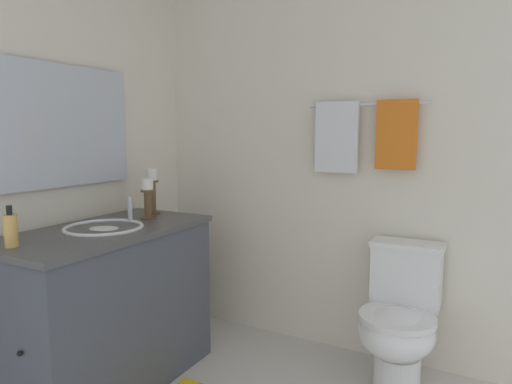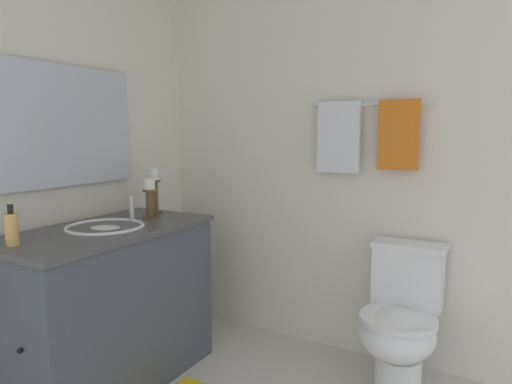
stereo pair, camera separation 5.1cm
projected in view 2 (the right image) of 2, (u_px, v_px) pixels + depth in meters
wall_back at (351, 153)px, 2.66m from camera, size 2.59×0.04×2.45m
wall_left at (36, 156)px, 2.30m from camera, size 0.04×2.30×2.45m
vanity_cabinet at (109, 307)px, 2.36m from camera, size 0.58×1.13×0.86m
sink_basin at (106, 235)px, 2.32m from camera, size 0.40×0.40×0.24m
mirror at (64, 126)px, 2.38m from camera, size 0.02×0.91×0.64m
candle_holder_tall at (154, 190)px, 2.71m from camera, size 0.09×0.09×0.27m
candle_holder_short at (150, 198)px, 2.55m from camera, size 0.09×0.09×0.23m
soap_bottle at (12, 229)px, 1.93m from camera, size 0.06×0.06×0.18m
toilet at (400, 321)px, 2.34m from camera, size 0.39×0.54×0.75m
towel_bar at (369, 104)px, 2.51m from camera, size 0.68×0.02×0.02m
towel_near_vanity at (339, 137)px, 2.60m from camera, size 0.25×0.03×0.41m
towel_center at (398, 135)px, 2.44m from camera, size 0.22×0.03×0.38m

